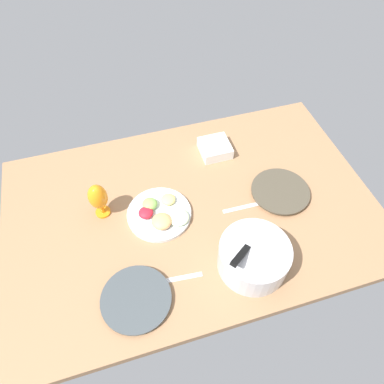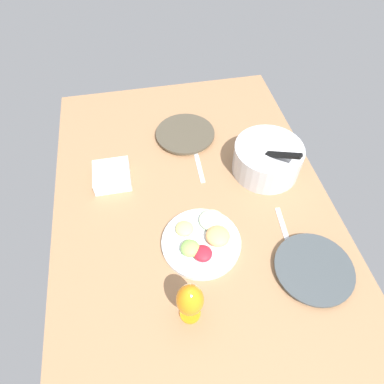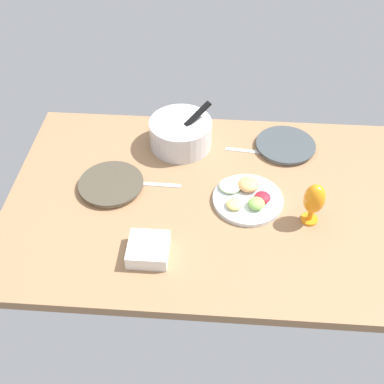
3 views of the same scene
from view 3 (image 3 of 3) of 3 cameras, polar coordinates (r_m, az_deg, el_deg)
The scene contains 9 objects.
ground_plane at distance 191.88cm, azimuth 2.21°, elevation -1.15°, with size 160.00×104.00×4.00cm, color #99704C.
dinner_plate_left at distance 196.69cm, azimuth -9.48°, elevation 0.88°, with size 26.01×26.01×2.44cm.
dinner_plate_right at distance 216.42cm, azimuth 10.93°, elevation 5.39°, with size 25.87×25.87×2.16cm.
mixing_bowl at distance 210.65cm, azimuth -1.33°, elevation 6.99°, with size 26.87×26.87×19.04cm.
fruit_platter at distance 189.50cm, azimuth 6.49°, elevation -0.56°, with size 27.42×27.42×5.54cm.
hurricane_glass_orange at distance 180.03cm, azimuth 14.16°, elevation -0.93°, with size 7.86×7.86×17.79cm.
square_bowl_white at distance 170.35cm, azimuth -5.15°, elevation -6.68°, with size 14.13×14.13×5.51cm.
fork_by_left_plate at distance 195.88cm, azimuth -3.93°, elevation 0.90°, with size 18.00×1.80×0.60cm, color silver.
fork_by_right_plate at distance 212.45cm, azimuth 6.37°, elevation 4.86°, with size 18.00×1.80×0.60cm, color silver.
Camera 3 is at (2.09, -133.24, 136.06)cm, focal length 45.37 mm.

